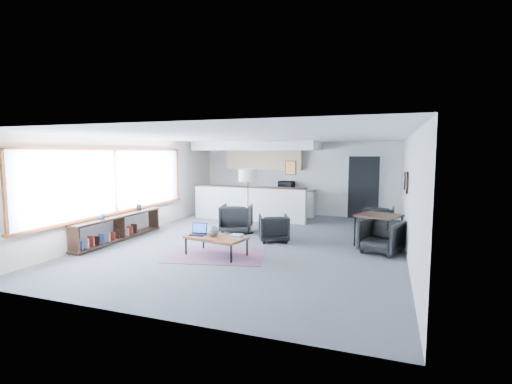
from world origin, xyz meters
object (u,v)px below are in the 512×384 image
(laptop, at_px, (199,231))
(dining_table, at_px, (379,217))
(floor_lamp, at_px, (248,177))
(book_stack, at_px, (237,236))
(armchair_left, at_px, (236,217))
(dining_chair_near, at_px, (381,238))
(coffee_table, at_px, (216,238))
(dining_chair_far, at_px, (378,220))
(armchair_right, at_px, (274,227))
(microwave, at_px, (286,184))
(ceramic_pot, at_px, (213,231))

(laptop, height_order, dining_table, dining_table)
(floor_lamp, bearing_deg, book_stack, -74.48)
(book_stack, xyz_separation_m, armchair_left, (-1.01, 2.37, -0.04))
(dining_chair_near, bearing_deg, armchair_left, -171.70)
(book_stack, relative_size, dining_table, 0.23)
(coffee_table, xyz_separation_m, dining_chair_far, (3.23, 3.65, -0.04))
(floor_lamp, relative_size, dining_table, 1.51)
(coffee_table, xyz_separation_m, dining_chair_near, (3.35, 1.41, -0.05))
(armchair_right, xyz_separation_m, floor_lamp, (-0.96, 0.69, 1.18))
(armchair_left, height_order, microwave, microwave)
(ceramic_pot, distance_m, dining_chair_far, 4.95)
(book_stack, bearing_deg, dining_table, 36.65)
(coffee_table, xyz_separation_m, dining_table, (3.26, 2.07, 0.30))
(dining_chair_near, xyz_separation_m, dining_chair_far, (-0.12, 2.24, 0.00))
(floor_lamp, distance_m, dining_chair_far, 3.82)
(coffee_table, height_order, armchair_right, armchair_right)
(dining_chair_far, relative_size, microwave, 1.32)
(floor_lamp, height_order, dining_chair_near, floor_lamp)
(laptop, distance_m, ceramic_pot, 0.41)
(armchair_left, relative_size, microwave, 1.62)
(armchair_left, xyz_separation_m, floor_lamp, (0.35, 0.00, 1.12))
(armchair_right, bearing_deg, dining_chair_near, 150.52)
(armchair_right, height_order, dining_table, dining_table)
(dining_chair_near, relative_size, dining_chair_far, 0.99)
(dining_chair_near, height_order, microwave, microwave)
(laptop, bearing_deg, book_stack, -9.32)
(floor_lamp, bearing_deg, coffee_table, -85.81)
(armchair_right, distance_m, dining_table, 2.53)
(coffee_table, bearing_deg, laptop, -173.89)
(dining_table, height_order, dining_chair_near, dining_table)
(laptop, xyz_separation_m, microwave, (0.50, 5.56, 0.61))
(book_stack, bearing_deg, microwave, 94.43)
(armchair_right, bearing_deg, coffee_table, 41.80)
(ceramic_pot, relative_size, dining_chair_far, 0.35)
(coffee_table, bearing_deg, floor_lamp, 105.56)
(armchair_right, xyz_separation_m, dining_table, (2.48, 0.38, 0.32))
(dining_table, bearing_deg, coffee_table, -147.61)
(dining_table, bearing_deg, armchair_right, -171.20)
(coffee_table, distance_m, dining_table, 3.88)
(armchair_left, xyz_separation_m, dining_chair_far, (3.75, 1.28, -0.08))
(ceramic_pot, xyz_separation_m, dining_table, (3.31, 2.12, 0.14))
(coffee_table, relative_size, armchair_left, 1.66)
(ceramic_pot, bearing_deg, dining_table, 32.60)
(dining_table, xyz_separation_m, microwave, (-3.21, 3.53, 0.42))
(ceramic_pot, xyz_separation_m, dining_chair_near, (3.39, 1.46, -0.20))
(ceramic_pot, height_order, book_stack, ceramic_pot)
(laptop, distance_m, dining_chair_far, 5.15)
(armchair_right, bearing_deg, microwave, -102.78)
(dining_table, distance_m, dining_chair_far, 1.62)
(ceramic_pot, bearing_deg, armchair_left, 101.10)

